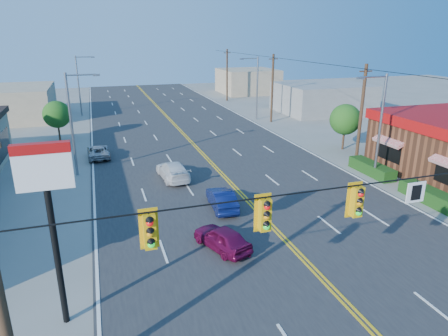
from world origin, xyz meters
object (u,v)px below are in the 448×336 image
object	(u,v)px
signal_span	(382,212)
car_silver	(99,152)
car_white	(173,171)
car_magenta	(222,239)
car_blue	(222,200)
pizza_hut_sign	(48,199)

from	to	relation	value
signal_span	car_silver	bearing A→B (deg)	109.19
signal_span	car_white	size ratio (longest dim) A/B	5.32
car_white	signal_span	bearing A→B (deg)	97.31
signal_span	car_magenta	size ratio (longest dim) A/B	6.76
signal_span	car_white	distance (m)	19.49
car_blue	car_silver	bearing A→B (deg)	-58.77
pizza_hut_sign	car_white	bearing A→B (deg)	64.18
pizza_hut_sign	car_magenta	world-z (taller)	pizza_hut_sign
car_white	car_magenta	bearing A→B (deg)	87.73
signal_span	car_silver	world-z (taller)	signal_span
car_blue	car_white	xyz separation A→B (m)	(-1.91, 6.44, 0.03)
pizza_hut_sign	car_silver	distance (m)	22.77
signal_span	pizza_hut_sign	distance (m)	11.60
car_magenta	car_white	bearing A→B (deg)	-109.00
pizza_hut_sign	car_silver	world-z (taller)	pizza_hut_sign
signal_span	car_blue	distance (m)	13.06
car_white	car_silver	size ratio (longest dim) A/B	1.13
signal_span	car_magenta	world-z (taller)	signal_span
pizza_hut_sign	car_silver	xyz separation A→B (m)	(1.75, 22.23, -4.62)
car_blue	car_white	world-z (taller)	car_white
car_magenta	car_silver	size ratio (longest dim) A/B	0.89
car_blue	car_silver	distance (m)	15.78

